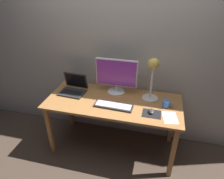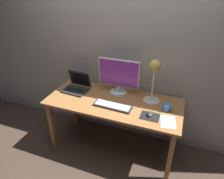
{
  "view_description": "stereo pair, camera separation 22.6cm",
  "coord_description": "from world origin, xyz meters",
  "px_view_note": "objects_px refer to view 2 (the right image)",
  "views": [
    {
      "loc": [
        0.47,
        -1.96,
        2.04
      ],
      "look_at": [
        -0.0,
        -0.05,
        0.92
      ],
      "focal_mm": 32.1,
      "sensor_mm": 36.0,
      "label": 1
    },
    {
      "loc": [
        0.69,
        -1.89,
        2.04
      ],
      "look_at": [
        -0.0,
        -0.05,
        0.92
      ],
      "focal_mm": 32.1,
      "sensor_mm": 36.0,
      "label": 2
    }
  ],
  "objects_px": {
    "keyboard_main": "(113,106)",
    "mouse": "(150,114)",
    "laptop": "(77,85)",
    "coffee_mug": "(166,107)",
    "desk_lamp": "(154,74)",
    "monitor": "(119,75)"
  },
  "relations": [
    {
      "from": "laptop",
      "to": "coffee_mug",
      "type": "bearing_deg",
      "value": -3.79
    },
    {
      "from": "laptop",
      "to": "coffee_mug",
      "type": "distance_m",
      "value": 1.15
    },
    {
      "from": "monitor",
      "to": "coffee_mug",
      "type": "bearing_deg",
      "value": -16.78
    },
    {
      "from": "keyboard_main",
      "to": "mouse",
      "type": "height_order",
      "value": "mouse"
    },
    {
      "from": "coffee_mug",
      "to": "mouse",
      "type": "bearing_deg",
      "value": -133.58
    },
    {
      "from": "keyboard_main",
      "to": "mouse",
      "type": "distance_m",
      "value": 0.43
    },
    {
      "from": "monitor",
      "to": "mouse",
      "type": "xyz_separation_m",
      "value": [
        0.47,
        -0.34,
        -0.22
      ]
    },
    {
      "from": "laptop",
      "to": "mouse",
      "type": "distance_m",
      "value": 1.03
    },
    {
      "from": "mouse",
      "to": "desk_lamp",
      "type": "bearing_deg",
      "value": 97.91
    },
    {
      "from": "keyboard_main",
      "to": "laptop",
      "type": "bearing_deg",
      "value": 158.97
    },
    {
      "from": "monitor",
      "to": "coffee_mug",
      "type": "distance_m",
      "value": 0.68
    },
    {
      "from": "keyboard_main",
      "to": "mouse",
      "type": "relative_size",
      "value": 4.64
    },
    {
      "from": "laptop",
      "to": "coffee_mug",
      "type": "relative_size",
      "value": 2.67
    },
    {
      "from": "monitor",
      "to": "mouse",
      "type": "bearing_deg",
      "value": -36.09
    },
    {
      "from": "laptop",
      "to": "monitor",
      "type": "bearing_deg",
      "value": 11.85
    },
    {
      "from": "monitor",
      "to": "keyboard_main",
      "type": "height_order",
      "value": "monitor"
    },
    {
      "from": "laptop",
      "to": "keyboard_main",
      "type": "bearing_deg",
      "value": -21.03
    },
    {
      "from": "monitor",
      "to": "laptop",
      "type": "height_order",
      "value": "monitor"
    },
    {
      "from": "desk_lamp",
      "to": "mouse",
      "type": "distance_m",
      "value": 0.44
    },
    {
      "from": "laptop",
      "to": "mouse",
      "type": "bearing_deg",
      "value": -13.09
    },
    {
      "from": "keyboard_main",
      "to": "laptop",
      "type": "relative_size",
      "value": 1.36
    },
    {
      "from": "keyboard_main",
      "to": "laptop",
      "type": "xyz_separation_m",
      "value": [
        -0.57,
        0.22,
        0.05
      ]
    }
  ]
}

